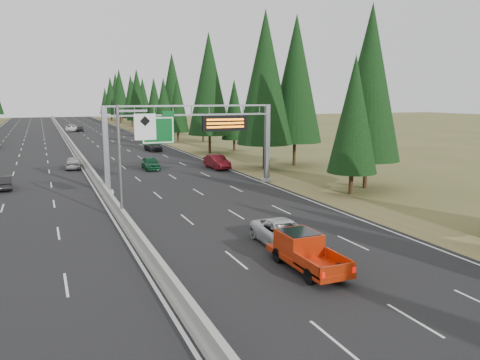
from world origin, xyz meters
name	(u,v)px	position (x,y,z in m)	size (l,w,h in m)	color
road	(71,146)	(0.00, 80.00, 0.04)	(32.00, 260.00, 0.08)	black
shoulder_right	(170,142)	(17.80, 80.00, 0.03)	(3.60, 260.00, 0.06)	olive
median_barrier	(71,144)	(0.00, 80.00, 0.41)	(0.70, 260.00, 0.85)	gray
sign_gantry	(199,133)	(8.92, 34.88, 5.27)	(16.75, 0.98, 7.80)	slate
hov_sign_pole	(128,154)	(0.58, 24.97, 4.72)	(2.80, 0.50, 8.00)	slate
tree_row_right	(201,93)	(21.87, 72.77, 9.27)	(12.37, 239.04, 18.68)	black
silver_minivan	(284,234)	(7.70, 15.62, 0.82)	(2.45, 5.31, 1.47)	silver
red_pickup	(303,249)	(6.95, 12.18, 1.05)	(1.93, 5.40, 1.76)	black
car_ahead_green	(151,163)	(6.99, 47.63, 0.83)	(1.77, 4.39, 1.50)	#13562E
car_ahead_dkred	(217,162)	(14.50, 45.08, 0.89)	(1.72, 4.93, 1.62)	maroon
car_ahead_dkgrey	(153,146)	(11.60, 66.84, 0.81)	(2.04, 5.01, 1.45)	black
car_ahead_white	(71,128)	(2.32, 117.34, 0.90)	(2.72, 5.91, 1.64)	white
car_ahead_far	(80,129)	(4.25, 115.71, 0.82)	(1.74, 4.32, 1.47)	black
car_onc_near	(4,183)	(-8.35, 40.73, 0.72)	(1.35, 3.88, 1.28)	black
car_onc_white	(73,163)	(-1.50, 51.69, 0.83)	(1.77, 4.39, 1.49)	#B2B2B2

